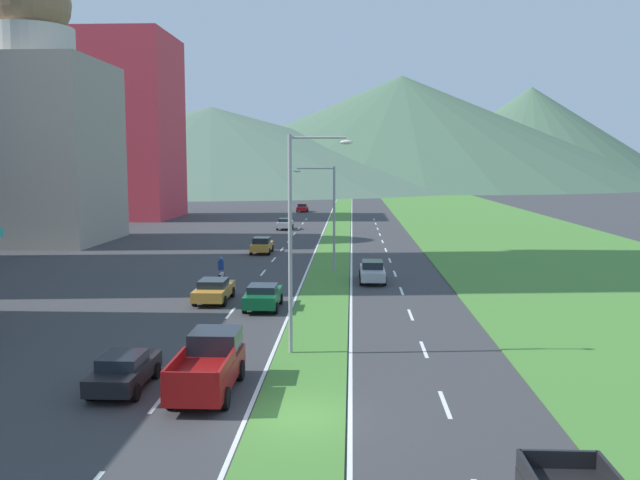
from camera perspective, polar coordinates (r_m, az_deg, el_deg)
ground_plane at (r=23.77m, az=-1.84°, el=-14.57°), size 600.00×600.00×0.00m
grass_median at (r=82.57m, az=1.43°, el=0.56°), size 3.20×240.00×0.06m
grass_verge_right at (r=84.67m, az=15.51°, el=0.47°), size 24.00×240.00×0.06m
lane_dash_left_3 at (r=26.08m, az=-13.10°, el=-12.79°), size 0.16×2.80×0.01m
lane_dash_left_4 at (r=32.74m, az=-9.66°, el=-8.72°), size 0.16×2.80×0.01m
lane_dash_left_5 at (r=39.58m, az=-7.43°, el=-6.02°), size 0.16×2.80×0.01m
lane_dash_left_6 at (r=46.53m, az=-5.88°, el=-4.12°), size 0.16×2.80×0.01m
lane_dash_left_7 at (r=53.54m, az=-4.74°, el=-2.71°), size 0.16×2.80×0.01m
lane_dash_left_8 at (r=60.59m, az=-3.87°, el=-1.63°), size 0.16×2.80×0.01m
lane_dash_left_9 at (r=67.67m, az=-3.18°, el=-0.78°), size 0.16×2.80×0.01m
lane_dash_left_10 at (r=74.77m, az=-2.62°, el=-0.08°), size 0.16×2.80×0.01m
lane_dash_left_11 at (r=81.88m, az=-2.16°, el=0.49°), size 0.16×2.80×0.01m
lane_dash_left_12 at (r=89.01m, az=-1.77°, el=0.97°), size 0.16×2.80×0.01m
lane_dash_left_13 at (r=96.14m, az=-1.44°, el=1.38°), size 0.16×2.80×0.01m
lane_dash_left_14 at (r=103.28m, az=-1.15°, el=1.74°), size 0.16×2.80×0.01m
lane_dash_right_3 at (r=25.37m, az=10.33°, el=-13.27°), size 0.16×2.80×0.01m
lane_dash_right_4 at (r=32.18m, az=8.62°, el=-8.97°), size 0.16×2.80×0.01m
lane_dash_right_5 at (r=39.12m, az=7.53°, el=-6.17°), size 0.16×2.80×0.01m
lane_dash_right_6 at (r=46.14m, az=6.78°, el=-4.22°), size 0.16×2.80×0.01m
lane_dash_right_7 at (r=53.20m, az=6.23°, el=-2.79°), size 0.16×2.80×0.01m
lane_dash_right_8 at (r=60.29m, az=5.81°, el=-1.69°), size 0.16×2.80×0.01m
lane_dash_right_9 at (r=67.40m, az=5.48°, el=-0.82°), size 0.16×2.80×0.01m
lane_dash_right_10 at (r=74.53m, az=5.21°, el=-0.12°), size 0.16×2.80×0.01m
lane_dash_right_11 at (r=81.66m, az=4.99°, el=0.46°), size 0.16×2.80×0.01m
lane_dash_right_12 at (r=88.81m, az=4.81°, el=0.94°), size 0.16×2.80×0.01m
lane_dash_right_13 at (r=95.95m, az=4.65°, el=1.35°), size 0.16×2.80×0.01m
lane_dash_right_14 at (r=103.11m, az=4.51°, el=1.71°), size 0.16×2.80×0.01m
edge_line_median_left at (r=82.63m, az=0.21°, el=0.55°), size 0.16×240.00×0.01m
edge_line_median_right at (r=82.55m, az=2.64°, el=0.54°), size 0.16×240.00×0.01m
domed_building at (r=79.58m, az=-22.56°, el=8.47°), size 14.65×14.65×29.18m
midrise_colored at (r=110.44m, az=-16.26°, el=8.96°), size 16.36×16.36×27.63m
hill_far_left at (r=257.94m, az=-8.96°, el=7.69°), size 212.52×212.52×28.68m
hill_far_center at (r=279.35m, az=6.75°, el=9.06°), size 199.74×199.74×42.67m
hill_far_right at (r=312.27m, az=17.06°, el=8.35°), size 123.03×123.03×40.55m
street_lamp_near at (r=30.12m, az=-1.95°, el=0.81°), size 2.82×0.32×9.74m
street_lamp_mid at (r=53.20m, az=0.75°, el=2.46°), size 3.25×0.40×8.21m
car_0 at (r=49.41m, az=4.37°, el=-2.60°), size 1.85×4.77×1.49m
car_2 at (r=87.74m, az=-2.92°, el=1.37°), size 1.89×4.27×1.42m
car_3 at (r=42.82m, az=-8.80°, el=-4.11°), size 2.01×4.66×1.40m
car_4 at (r=64.86m, az=-4.86°, el=-0.43°), size 1.90×4.13×1.51m
car_5 at (r=40.40m, az=-4.76°, el=-4.66°), size 2.01×4.24×1.43m
car_6 at (r=27.36m, az=-15.95°, el=-10.37°), size 1.88×4.22×1.39m
car_7 at (r=118.82m, az=-1.47°, el=2.71°), size 1.89×4.39×1.43m
pickup_truck_1 at (r=26.44m, az=-9.19°, el=-10.20°), size 2.18×5.40×2.00m
motorcycle_rider at (r=49.77m, az=-8.20°, el=-2.60°), size 0.36×2.00×1.80m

